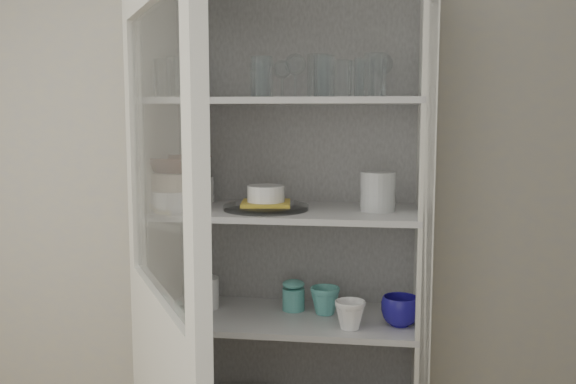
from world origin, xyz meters
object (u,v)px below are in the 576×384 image
Objects in this scene: cream_bowl at (175,181)px; goblet_3 at (382,74)px; yellow_trivet at (266,203)px; mug_teal at (325,301)px; glass_platter at (266,207)px; mug_blue at (400,311)px; teal_jar at (293,297)px; goblet_2 at (295,74)px; goblet_0 at (198,75)px; terracotta_bowl at (174,164)px; goblet_1 at (282,78)px; mug_white at (350,315)px; plate_stack_front at (175,199)px; white_canister at (206,293)px; measuring_cups at (192,310)px; white_ramekin at (266,194)px; grey_bowl_stack at (378,192)px; cupboard_door at (164,373)px; pantry_cabinet at (290,289)px.

goblet_3 is at bearing 12.43° from cream_bowl.
mug_teal is (0.21, 0.06, -0.37)m from yellow_trivet.
yellow_trivet is at bearing 0.00° from glass_platter.
teal_jar is (-0.40, 0.13, -0.00)m from mug_blue.
goblet_2 is at bearing 145.25° from mug_teal.
cream_bowl reaches higher than mug_blue.
terracotta_bowl is at bearing -107.21° from goblet_0.
goblet_1 is 1.40× the size of mug_white.
plate_stack_front is 1.75× the size of mug_blue.
goblet_1 is 1.13× the size of mug_blue.
mug_white is at bearing -16.40° from white_canister.
goblet_1 reaches higher than measuring_cups.
goblet_3 is 0.83m from terracotta_bowl.
white_ramekin is at bearing 3.51° from measuring_cups.
yellow_trivet is 1.29× the size of white_ramekin.
goblet_3 is at bearing 14.07° from measuring_cups.
goblet_1 is 0.55m from cream_bowl.
goblet_0 is at bearing 115.42° from white_canister.
grey_bowl_stack is (0.74, 0.03, -0.03)m from cream_bowl.
goblet_1 is at bearing 156.46° from mug_teal.
cupboard_door is 11.10× the size of goblet_3.
pantry_cabinet reaches higher than grey_bowl_stack.
grey_bowl_stack is at bearing 171.79° from mug_blue.
mug_blue is (0.77, -0.18, -0.84)m from goblet_0.
goblet_3 is 0.87m from mug_teal.
pantry_cabinet is at bearing -7.33° from goblet_0.
teal_jar is (-0.31, 0.07, -0.42)m from grey_bowl_stack.
white_canister is at bearing -170.47° from goblet_2.
white_canister is at bearing -174.51° from pantry_cabinet.
mug_teal is at bearing 168.23° from grey_bowl_stack.
white_ramekin is (-0.07, -0.11, 0.38)m from pantry_cabinet.
teal_jar is at bearing 126.36° from cupboard_door.
goblet_2 is 0.96m from measuring_cups.
goblet_2 is 0.89× the size of cream_bowl.
mug_blue is at bearing -18.21° from pantry_cabinet.
yellow_trivet is (0.34, 0.01, -0.08)m from cream_bowl.
mug_blue is (0.41, -0.13, -0.03)m from pantry_cabinet.
cupboard_door is 0.75m from white_ramekin.
teal_jar is at bearing 13.96° from plate_stack_front.
white_ramekin is at bearing 1.62° from terracotta_bowl.
goblet_3 is at bearing 86.98° from grey_bowl_stack.
mug_blue is (0.44, -0.15, -0.82)m from goblet_1.
terracotta_bowl is at bearing 0.00° from plate_stack_front.
goblet_3 reaches higher than grey_bowl_stack.
plate_stack_front reaches higher than yellow_trivet.
goblet_1 reaches higher than mug_teal.
white_ramekin is 0.63m from mug_blue.
cream_bowl is at bearing 155.27° from mug_white.
pantry_cabinet is 0.73m from cupboard_door.
plate_stack_front reaches higher than mug_blue.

